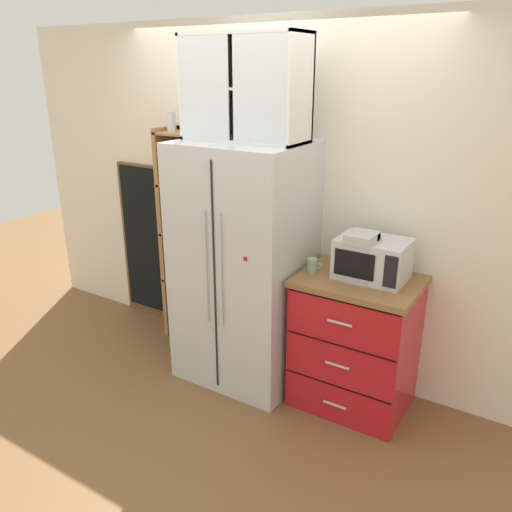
{
  "coord_description": "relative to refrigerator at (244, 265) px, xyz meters",
  "views": [
    {
      "loc": [
        1.88,
        -2.88,
        2.21
      ],
      "look_at": [
        0.1,
        -0.01,
        0.96
      ],
      "focal_mm": 35.94,
      "sensor_mm": 36.0,
      "label": 1
    }
  ],
  "objects": [
    {
      "name": "ground_plane",
      "position": [
        -0.0,
        0.01,
        -0.88
      ],
      "size": [
        10.58,
        10.58,
        0.0
      ],
      "primitive_type": "plane",
      "color": "brown"
    },
    {
      "name": "wall_back_cream",
      "position": [
        -0.0,
        0.41,
        0.4
      ],
      "size": [
        4.9,
        0.1,
        2.55
      ],
      "primitive_type": "cube",
      "color": "silver",
      "rests_on": "ground"
    },
    {
      "name": "refrigerator",
      "position": [
        0.0,
        0.0,
        0.0
      ],
      "size": [
        0.87,
        0.74,
        1.75
      ],
      "color": "silver",
      "rests_on": "ground"
    },
    {
      "name": "pantry_shelf_column",
      "position": [
        -0.69,
        0.28,
        0.06
      ],
      "size": [
        0.47,
        0.3,
        1.89
      ],
      "color": "brown",
      "rests_on": "ground"
    },
    {
      "name": "counter_cabinet",
      "position": [
        0.85,
        0.07,
        -0.41
      ],
      "size": [
        0.77,
        0.61,
        0.94
      ],
      "color": "red",
      "rests_on": "ground"
    },
    {
      "name": "microwave",
      "position": [
        0.9,
        0.12,
        0.19
      ],
      "size": [
        0.44,
        0.33,
        0.26
      ],
      "color": "silver",
      "rests_on": "counter_cabinet"
    },
    {
      "name": "coffee_maker",
      "position": [
        0.85,
        0.07,
        0.22
      ],
      "size": [
        0.17,
        0.2,
        0.31
      ],
      "color": "#B7B7BC",
      "rests_on": "counter_cabinet"
    },
    {
      "name": "mug_sage",
      "position": [
        0.54,
        0.01,
        0.11
      ],
      "size": [
        0.11,
        0.07,
        0.09
      ],
      "color": "#8CA37F",
      "rests_on": "counter_cabinet"
    },
    {
      "name": "bottle_clear",
      "position": [
        0.85,
        0.14,
        0.19
      ],
      "size": [
        0.06,
        0.06,
        0.29
      ],
      "color": "silver",
      "rests_on": "counter_cabinet"
    },
    {
      "name": "upper_cabinet",
      "position": [
        -0.0,
        0.05,
        1.21
      ],
      "size": [
        0.84,
        0.32,
        0.67
      ],
      "color": "silver",
      "rests_on": "refrigerator"
    },
    {
      "name": "chalkboard_menu",
      "position": [
        -1.25,
        0.33,
        -0.16
      ],
      "size": [
        0.6,
        0.04,
        1.43
      ],
      "color": "brown",
      "rests_on": "ground"
    }
  ]
}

